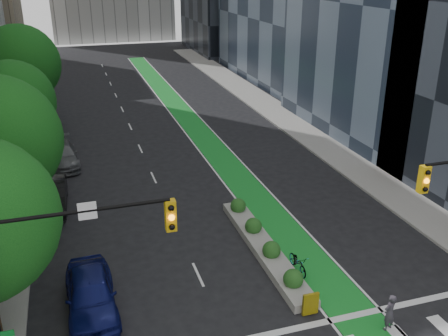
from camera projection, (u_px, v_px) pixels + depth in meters
sidewalk_left at (15, 156)px, 37.59m from camera, size 3.60×90.00×0.15m
sidewalk_right at (300, 128)px, 44.12m from camera, size 3.60×90.00×0.15m
bike_lane_paint at (190, 121)px, 46.12m from camera, size 2.20×70.00×0.01m
tree_midfar at (13, 102)px, 33.31m from camera, size 5.60×5.60×7.76m
tree_far at (20, 64)px, 41.85m from camera, size 6.60×6.60×9.00m
signal_left at (42, 278)px, 15.01m from camera, size 6.14×0.51×7.20m
median_planter at (263, 244)px, 25.22m from camera, size 1.20×10.26×1.10m
bicycle at (298, 262)px, 23.55m from camera, size 0.62×1.76×0.92m
cyclist at (390, 312)px, 19.63m from camera, size 0.69×0.56×1.62m
parked_car_left_near at (91, 294)px, 20.66m from camera, size 2.10×5.04×1.71m
parked_car_left_mid at (51, 195)px, 29.58m from camera, size 1.86×4.99×1.63m
parked_car_left_far at (61, 155)px, 35.84m from camera, size 2.66×5.62×1.58m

